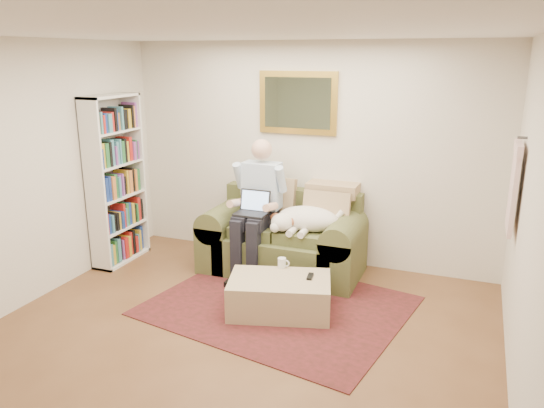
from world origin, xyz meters
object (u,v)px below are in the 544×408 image
Objects in this scene: ottoman at (280,296)px; bookshelf at (116,180)px; laptop at (253,207)px; coffee_mug at (282,263)px; sofa at (283,245)px; sleeping_dog at (308,219)px; seated_man at (256,209)px.

ottoman is 2.52m from bookshelf.
bookshelf is (-1.70, -0.17, 0.20)m from laptop.
bookshelf reaches higher than coffee_mug.
sofa reaches higher than coffee_mug.
coffee_mug is (0.25, -0.73, 0.09)m from sofa.
ottoman is (0.01, -0.91, -0.52)m from sleeping_dog.
ottoman is at bearing -51.70° from laptop.
coffee_mug reaches higher than ottoman.
bookshelf is at bearing -168.29° from sofa.
seated_man reaches higher than sleeping_dog.
seated_man is 0.76× the size of bookshelf.
sleeping_dog is at bearing 7.13° from seated_man.
seated_man is 1.57× the size of ottoman.
sofa reaches higher than ottoman.
ottoman is at bearing -89.48° from sleeping_dog.
sofa is at bearing 41.02° from laptop.
bookshelf is at bearing -171.89° from seated_man.
coffee_mug is 2.32m from bookshelf.
sleeping_dog is 1.05m from ottoman.
seated_man is (-0.27, -0.17, 0.45)m from sofa.
seated_man reaches higher than sofa.
coffee_mug is (0.53, -0.56, -0.36)m from seated_man.
sofa is 1.07m from ottoman.
ottoman is at bearing -71.61° from sofa.
sofa is 1.86× the size of ottoman.
sleeping_dog reaches higher than ottoman.
seated_man is at bearing 90.00° from laptop.
seated_man is at bearing 8.11° from bookshelf.
sofa is 18.15× the size of coffee_mug.
bookshelf reaches higher than seated_man.
laptop reaches higher than sofa.
seated_man is 15.26× the size of coffee_mug.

